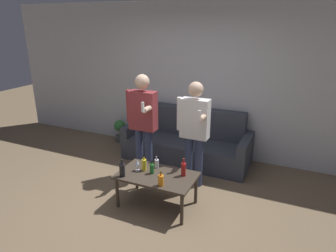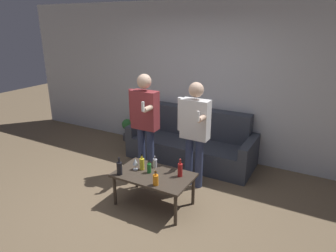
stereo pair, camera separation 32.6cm
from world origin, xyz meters
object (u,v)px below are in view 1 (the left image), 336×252
object	(u,v)px
couch	(188,142)
bottle_orange	(144,165)
person_standing_left	(143,118)
person_standing_right	(194,127)
coffee_table	(157,178)

from	to	relation	value
couch	bottle_orange	size ratio (longest dim) A/B	10.05
person_standing_left	person_standing_right	world-z (taller)	person_standing_left
bottle_orange	person_standing_right	xyz separation A→B (m)	(0.46, 0.67, 0.39)
person_standing_left	bottle_orange	bearing A→B (deg)	-60.67
coffee_table	person_standing_left	xyz separation A→B (m)	(-0.56, 0.66, 0.55)
coffee_table	person_standing_right	xyz separation A→B (m)	(0.25, 0.71, 0.52)
bottle_orange	person_standing_left	size ratio (longest dim) A/B	0.13
coffee_table	person_standing_left	distance (m)	1.03
person_standing_right	person_standing_left	bearing A→B (deg)	-176.20
person_standing_left	couch	bearing A→B (deg)	64.86
person_standing_left	person_standing_right	bearing A→B (deg)	3.80
couch	coffee_table	bearing A→B (deg)	-84.48
bottle_orange	person_standing_left	distance (m)	0.83
couch	person_standing_right	size ratio (longest dim) A/B	1.39
bottle_orange	person_standing_left	world-z (taller)	person_standing_left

